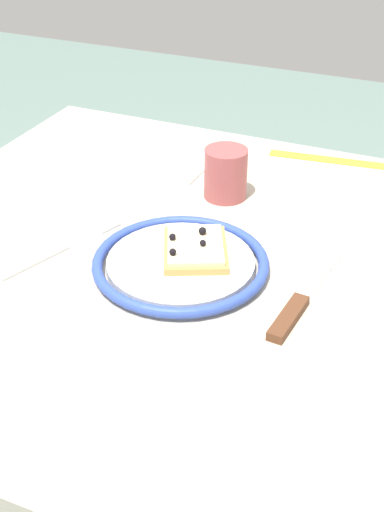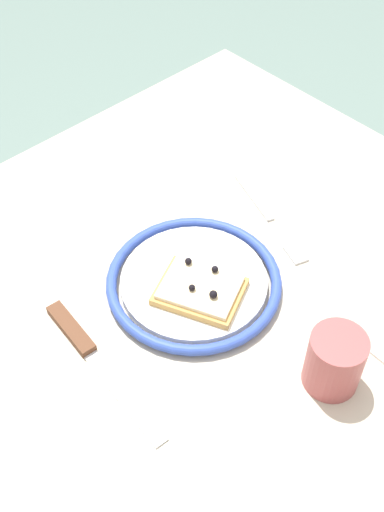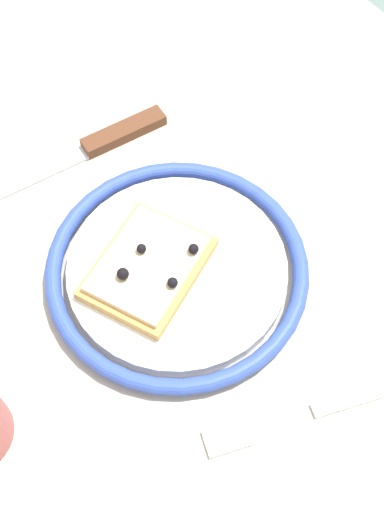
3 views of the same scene
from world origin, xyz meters
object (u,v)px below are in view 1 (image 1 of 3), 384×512
dining_table (197,315)px  fork (63,248)px  plate (181,263)px  pizza_slice_near (194,248)px  knife (298,304)px  napkin (170,162)px  measuring_tape (344,162)px  cup (226,173)px

dining_table → fork: (-0.18, -0.05, 0.10)m
plate → pizza_slice_near: pizza_slice_near is taller
knife → pizza_slice_near: bearing=165.0°
dining_table → napkin: size_ratio=7.01×
plate → pizza_slice_near: (0.01, 0.02, 0.01)m
fork → knife: bearing=0.1°
dining_table → measuring_tape: bearing=73.9°
plate → pizza_slice_near: bearing=68.6°
pizza_slice_near → fork: pizza_slice_near is taller
plate → pizza_slice_near: size_ratio=1.77×
knife → fork: bearing=-179.9°
plate → napkin: bearing=117.4°
pizza_slice_near → napkin: size_ratio=1.00×
napkin → knife: bearing=-44.3°
plate → measuring_tape: plate is taller
dining_table → cup: (-0.03, 0.19, 0.13)m
knife → napkin: 0.44m
dining_table → knife: (0.16, -0.05, 0.10)m
dining_table → cup: cup is taller
pizza_slice_near → napkin: bearing=120.8°
dining_table → napkin: 0.32m
napkin → pizza_slice_near: bearing=-59.2°
dining_table → plate: bearing=-111.3°
dining_table → plate: plate is taller
pizza_slice_near → measuring_tape: bearing=73.8°
pizza_slice_near → fork: (-0.18, -0.04, -0.02)m
fork → napkin: 0.31m
measuring_tape → pizza_slice_near: bearing=-113.0°
cup → knife: bearing=-51.4°
cup → fork: bearing=-122.5°
dining_table → pizza_slice_near: bearing=-110.7°
pizza_slice_near → fork: 0.19m
plate → cup: cup is taller
plate → cup: (-0.02, 0.22, 0.03)m
dining_table → knife: 0.19m
knife → measuring_tape: bearing=95.8°
dining_table → fork: size_ratio=4.79×
cup → napkin: (-0.13, 0.08, -0.04)m
plate → fork: size_ratio=1.20×
dining_table → plate: (-0.01, -0.03, 0.10)m
plate → fork: (-0.17, -0.02, -0.01)m
measuring_tape → napkin: size_ratio=1.94×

